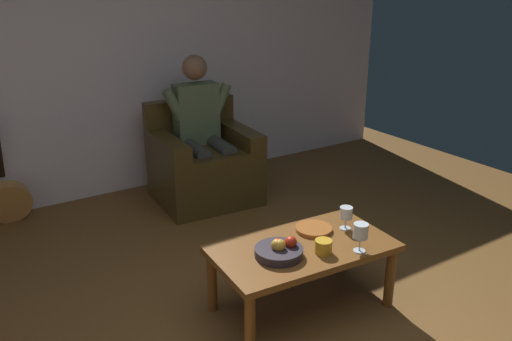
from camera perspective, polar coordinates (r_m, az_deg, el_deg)
wall_back at (r=4.80m, az=-17.04°, el=12.71°), size 6.42×0.06×2.67m
armchair at (r=4.71m, az=-5.74°, el=0.58°), size 0.89×0.82×0.87m
person_seated at (r=4.60m, az=-5.90°, el=4.90°), size 0.65×0.61×1.28m
coffee_table at (r=3.13m, az=5.06°, el=-9.05°), size 1.10×0.65×0.43m
guitar at (r=4.71m, az=-25.37°, el=-2.69°), size 0.36×0.29×0.95m
wine_glass_near at (r=3.03m, az=11.29°, el=-6.63°), size 0.09×0.09×0.17m
wine_glass_far at (r=3.29m, az=9.76°, el=-4.70°), size 0.08×0.08×0.15m
fruit_bowl at (r=2.97m, az=2.57°, el=-8.62°), size 0.27×0.27×0.11m
decorative_dish at (r=3.27m, az=6.29°, el=-6.33°), size 0.23×0.23×0.02m
candle_jar at (r=3.02m, az=7.33°, el=-8.20°), size 0.10×0.10×0.08m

